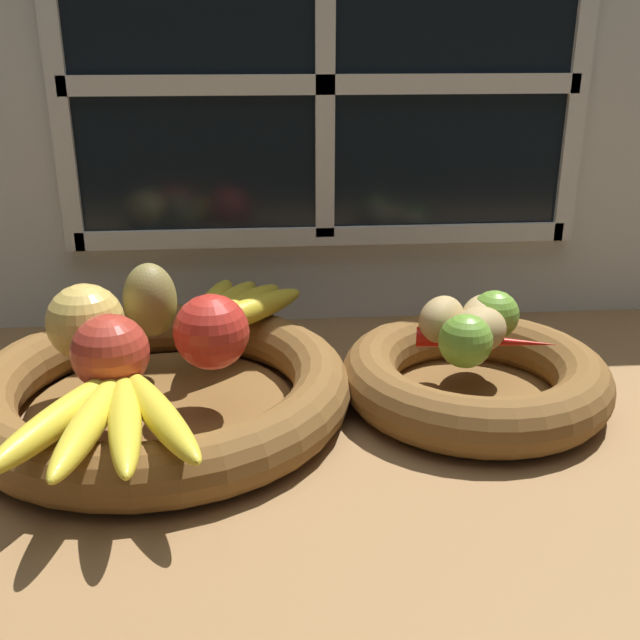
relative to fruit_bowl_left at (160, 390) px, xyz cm
name	(u,v)px	position (x,y,z in cm)	size (l,w,h in cm)	color
ground_plane	(348,430)	(19.13, -2.37, -4.24)	(140.00, 90.00, 3.00)	olive
back_wall	(323,109)	(19.13, 27.41, 25.14)	(140.00, 4.60, 55.00)	silver
fruit_bowl_left	(160,390)	(0.00, 0.00, 0.00)	(39.04, 39.04, 5.86)	brown
fruit_bowl_right	(475,378)	(32.83, 0.00, 0.02)	(28.18, 28.18, 5.86)	brown
apple_golden_left	(86,322)	(-7.07, 1.67, 7.00)	(7.78, 7.78, 7.78)	#DBB756
apple_red_front	(110,352)	(-3.38, -5.63, 6.71)	(7.19, 7.19, 7.19)	#B73828
apple_red_right	(211,332)	(5.63, -1.62, 6.84)	(7.46, 7.46, 7.46)	red
pear_brown	(150,300)	(-1.39, 7.30, 7.19)	(5.74, 6.00, 8.15)	olive
banana_bunch_front	(109,415)	(-2.27, -13.64, 4.48)	(17.92, 19.97, 2.72)	yellow
banana_bunch_back	(231,308)	(7.04, 11.26, 4.57)	(14.33, 18.24, 2.91)	gold
potato_back	(484,317)	(34.64, 3.99, 5.40)	(7.79, 4.94, 4.57)	tan
potato_large	(478,330)	(32.83, 0.00, 5.51)	(6.41, 5.07, 4.78)	tan
potato_oblong	(442,320)	(29.56, 2.54, 5.69)	(6.37, 4.44, 5.15)	tan
lime_near	(465,341)	(30.48, -3.52, 5.80)	(5.38, 5.38, 5.38)	#6B9E33
lime_far	(494,315)	(35.56, 3.52, 5.76)	(5.29, 5.29, 5.29)	#6B9E33
chili_pepper	(487,341)	(33.86, 0.10, 4.20)	(2.17, 2.17, 14.61)	red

